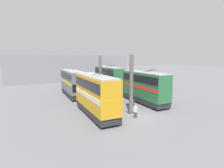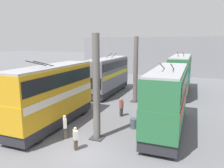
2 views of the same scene
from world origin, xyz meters
The scene contains 13 objects.
ground_plane centered at (0.00, 0.00, 0.00)m, with size 240.00×240.00×0.00m, color slate.
depot_back_wall centered at (34.52, 0.00, 3.98)m, with size 0.50×36.00×7.95m.
support_column_near centered at (2.24, 0.00, 3.68)m, with size 0.94×0.94×7.60m.
support_column_far centered at (12.99, 0.00, 3.68)m, with size 0.94×0.94×7.60m.
bus_left_near centered at (5.57, -4.57, 2.84)m, with size 9.58×2.54×5.63m.
bus_left_far centered at (19.48, -4.57, 2.92)m, with size 10.82×2.54×5.77m.
bus_right_near centered at (3.26, 4.57, 2.89)m, with size 9.54×2.54×5.72m.
bus_right_far centered at (15.81, 4.57, 2.76)m, with size 9.92×2.54×5.48m.
person_by_left_row centered at (6.26, -2.65, 0.88)m, with size 0.43×0.48×1.66m.
person_by_right_row centered at (1.41, 2.19, 0.96)m, with size 0.48×0.44×1.80m.
person_aisle_foreground centered at (0.19, 0.60, 0.83)m, with size 0.46×0.47×1.59m.
person_aisle_midway centered at (7.51, -0.11, 0.95)m, with size 0.46×0.47×1.79m.
oil_drum centered at (5.12, -2.02, 0.41)m, with size 0.67×0.67×0.83m.
Camera 2 is at (-11.42, -6.41, 7.04)m, focal length 35.00 mm.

